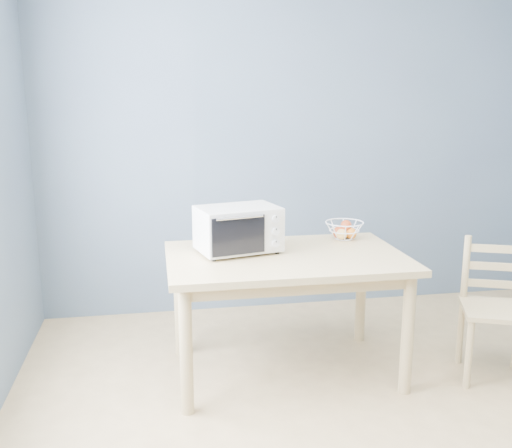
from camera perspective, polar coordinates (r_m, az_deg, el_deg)
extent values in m
cube|color=slate|center=(4.48, 4.50, 7.92)|extent=(4.00, 0.01, 2.60)
cube|color=tan|center=(3.38, 3.01, -3.41)|extent=(1.40, 0.90, 0.04)
cylinder|color=tan|center=(3.09, -7.00, -12.54)|extent=(0.07, 0.07, 0.71)
cylinder|color=tan|center=(3.37, 14.90, -10.64)|extent=(0.07, 0.07, 0.71)
cylinder|color=tan|center=(3.77, -7.66, -7.80)|extent=(0.07, 0.07, 0.71)
cylinder|color=tan|center=(4.01, 10.45, -6.65)|extent=(0.07, 0.07, 0.71)
cube|color=beige|center=(3.40, -1.81, -0.43)|extent=(0.53, 0.42, 0.26)
cube|color=black|center=(3.37, -2.80, -0.57)|extent=(0.36, 0.34, 0.20)
cube|color=black|center=(3.23, -1.75, -1.17)|extent=(0.31, 0.09, 0.22)
cylinder|color=silver|center=(3.19, -1.64, 0.63)|extent=(0.28, 0.08, 0.01)
cube|color=beige|center=(3.32, 1.88, -0.72)|extent=(0.13, 0.04, 0.24)
cylinder|color=black|center=(3.25, -4.25, -3.57)|extent=(0.03, 0.03, 0.02)
cylinder|color=black|center=(3.40, 2.09, -2.82)|extent=(0.03, 0.03, 0.02)
cylinder|color=black|center=(3.47, -5.60, -2.55)|extent=(0.03, 0.03, 0.02)
cylinder|color=black|center=(3.61, 0.42, -1.90)|extent=(0.03, 0.03, 0.02)
cylinder|color=silver|center=(3.30, 1.98, 0.48)|extent=(0.05, 0.03, 0.05)
cylinder|color=silver|center=(3.31, 1.97, -0.76)|extent=(0.05, 0.03, 0.05)
cylinder|color=silver|center=(3.33, 1.97, -1.99)|extent=(0.05, 0.03, 0.05)
torus|color=white|center=(3.76, 8.84, 0.16)|extent=(0.31, 0.31, 0.01)
torus|color=white|center=(3.77, 8.82, -0.64)|extent=(0.24, 0.24, 0.01)
torus|color=white|center=(3.78, 8.79, -1.43)|extent=(0.14, 0.14, 0.01)
sphere|color=red|center=(3.77, 8.27, -0.84)|extent=(0.08, 0.08, 0.08)
sphere|color=orange|center=(3.77, 9.46, -0.92)|extent=(0.08, 0.08, 0.08)
sphere|color=#FCC262|center=(3.82, 8.64, -0.73)|extent=(0.07, 0.07, 0.07)
sphere|color=red|center=(3.76, 9.00, -0.14)|extent=(0.07, 0.07, 0.07)
sphere|color=#FCC262|center=(3.73, 8.58, -1.01)|extent=(0.07, 0.07, 0.07)
cube|color=tan|center=(3.69, 22.96, -7.91)|extent=(0.51, 0.51, 0.03)
cylinder|color=tan|center=(3.59, 20.50, -12.12)|extent=(0.04, 0.04, 0.42)
cylinder|color=tan|center=(3.89, 19.77, -10.10)|extent=(0.04, 0.04, 0.42)
cylinder|color=tan|center=(3.76, 20.24, -4.20)|extent=(0.04, 0.04, 0.42)
cube|color=tan|center=(3.81, 22.62, -5.55)|extent=(0.32, 0.14, 0.05)
cube|color=tan|center=(3.78, 22.77, -3.94)|extent=(0.32, 0.14, 0.05)
cube|color=tan|center=(3.75, 22.91, -2.31)|extent=(0.32, 0.14, 0.05)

